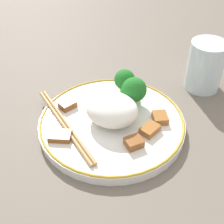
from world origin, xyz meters
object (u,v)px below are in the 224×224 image
Objects in this scene: chopsticks at (65,124)px; drinking_glass at (205,66)px; plate at (112,123)px; broccoli_back_left at (134,90)px; broccoli_back_center at (125,80)px.

drinking_glass is (0.24, -0.19, 0.03)m from chopsticks.
drinking_glass is at bearing -31.32° from plate.
broccoli_back_left is at bearing -15.92° from plate.
broccoli_back_center is (0.03, 0.03, -0.01)m from broccoli_back_left.
broccoli_back_center is 0.48× the size of drinking_glass.
chopsticks is at bearing 158.21° from broccoli_back_center.
plate is at bearing -170.89° from broccoli_back_center.
broccoli_back_left is 0.31× the size of chopsticks.
broccoli_back_center is (0.09, 0.01, 0.03)m from plate.
broccoli_back_left is 0.17m from drinking_glass.
chopsticks is at bearing 142.18° from drinking_glass.
chopsticks is 0.31m from drinking_glass.
chopsticks is (-0.14, 0.06, -0.02)m from broccoli_back_center.
plate is 1.42× the size of chopsticks.
broccoli_back_left is (0.06, -0.02, 0.04)m from plate.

